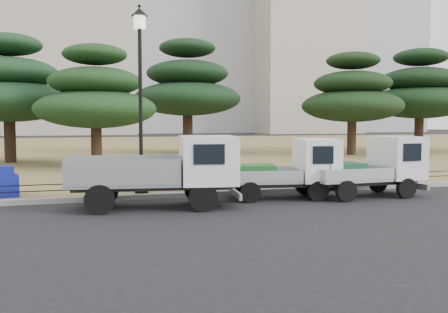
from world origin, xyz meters
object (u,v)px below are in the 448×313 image
object	(u,v)px
street_lamp	(140,69)
truck_kei_rear	(373,167)
truck_large	(164,168)
truck_kei_front	(290,169)

from	to	relation	value
street_lamp	truck_kei_rear	bearing A→B (deg)	-14.07
truck_large	street_lamp	world-z (taller)	street_lamp
truck_large	truck_kei_front	world-z (taller)	truck_large
street_lamp	truck_large	bearing A→B (deg)	-78.51
truck_large	truck_kei_rear	bearing A→B (deg)	9.32
truck_kei_rear	street_lamp	distance (m)	7.88
truck_large	street_lamp	distance (m)	3.48
truck_kei_rear	truck_large	bearing A→B (deg)	179.20
truck_kei_front	truck_kei_rear	bearing A→B (deg)	1.15
truck_kei_front	street_lamp	size ratio (longest dim) A/B	0.65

